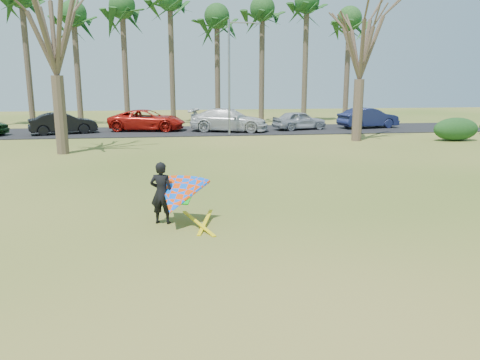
{
  "coord_description": "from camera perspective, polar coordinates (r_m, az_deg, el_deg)",
  "views": [
    {
      "loc": [
        -1.87,
        -11.47,
        4.08
      ],
      "look_at": [
        0.0,
        2.0,
        1.1
      ],
      "focal_mm": 35.0,
      "sensor_mm": 36.0,
      "label": 1
    }
  ],
  "objects": [
    {
      "name": "palm_5",
      "position": [
        42.95,
        -8.55,
        20.87
      ],
      "size": [
        4.84,
        4.84,
        12.24
      ],
      "color": "#4D402E",
      "rests_on": "ground"
    },
    {
      "name": "bare_tree_right",
      "position": [
        31.86,
        14.61,
        16.46
      ],
      "size": [
        6.27,
        6.27,
        9.21
      ],
      "color": "brown",
      "rests_on": "ground"
    },
    {
      "name": "palm_8",
      "position": [
        44.56,
        8.16,
        20.56
      ],
      "size": [
        4.84,
        4.84,
        12.24
      ],
      "color": "brown",
      "rests_on": "ground"
    },
    {
      "name": "palm_6",
      "position": [
        42.94,
        -2.83,
        19.15
      ],
      "size": [
        4.84,
        4.84,
        10.84
      ],
      "color": "#4D3F2E",
      "rests_on": "ground"
    },
    {
      "name": "car_5",
      "position": [
        39.86,
        15.37,
        7.32
      ],
      "size": [
        5.2,
        2.73,
        1.63
      ],
      "primitive_type": "imported",
      "rotation": [
        0.0,
        0.0,
        1.78
      ],
      "color": "#181E48",
      "rests_on": "parking_strip"
    },
    {
      "name": "palm_3",
      "position": [
        43.54,
        -19.65,
        18.39
      ],
      "size": [
        4.84,
        4.84,
        10.84
      ],
      "color": "#47392B",
      "rests_on": "ground"
    },
    {
      "name": "palm_4",
      "position": [
        43.05,
        -14.18,
        19.71
      ],
      "size": [
        4.84,
        4.84,
        11.54
      ],
      "color": "brown",
      "rests_on": "ground"
    },
    {
      "name": "palm_7",
      "position": [
        43.57,
        2.74,
        19.96
      ],
      "size": [
        4.84,
        4.84,
        11.54
      ],
      "color": "#453829",
      "rests_on": "ground"
    },
    {
      "name": "hedge_near",
      "position": [
        34.04,
        24.82,
        5.65
      ],
      "size": [
        3.06,
        1.39,
        1.53
      ],
      "primitive_type": "ellipsoid",
      "color": "#163D17",
      "rests_on": "ground"
    },
    {
      "name": "streetlight",
      "position": [
        33.71,
        -1.06,
        13.02
      ],
      "size": [
        2.28,
        0.18,
        8.0
      ],
      "color": "gray",
      "rests_on": "ground"
    },
    {
      "name": "kite_flyer",
      "position": [
        13.19,
        -7.85,
        -1.91
      ],
      "size": [
        2.13,
        2.39,
        2.02
      ],
      "color": "black",
      "rests_on": "ground"
    },
    {
      "name": "car_2",
      "position": [
        37.17,
        -11.24,
        7.17
      ],
      "size": [
        6.16,
        3.61,
        1.61
      ],
      "primitive_type": "imported",
      "rotation": [
        0.0,
        0.0,
        1.4
      ],
      "color": "#B7160E",
      "rests_on": "parking_strip"
    },
    {
      "name": "car_3",
      "position": [
        35.96,
        -1.37,
        7.32
      ],
      "size": [
        6.38,
        4.05,
        1.72
      ],
      "primitive_type": "imported",
      "rotation": [
        0.0,
        0.0,
        1.27
      ],
      "color": "silver",
      "rests_on": "parking_strip"
    },
    {
      "name": "ground",
      "position": [
        12.31,
        1.29,
        -6.99
      ],
      "size": [
        100.0,
        100.0,
        0.0
      ],
      "primitive_type": "plane",
      "color": "#2F5B13",
      "rests_on": "ground"
    },
    {
      "name": "palm_9",
      "position": [
        45.62,
        13.2,
        18.46
      ],
      "size": [
        4.84,
        4.84,
        10.84
      ],
      "color": "#4C3B2E",
      "rests_on": "ground"
    },
    {
      "name": "car_4",
      "position": [
        37.5,
        7.25,
        7.23
      ],
      "size": [
        4.58,
        2.8,
        1.46
      ],
      "primitive_type": "imported",
      "rotation": [
        0.0,
        0.0,
        1.84
      ],
      "color": "#9DA1AB",
      "rests_on": "parking_strip"
    },
    {
      "name": "parking_strip",
      "position": [
        36.74,
        -4.96,
        5.99
      ],
      "size": [
        46.0,
        7.0,
        0.06
      ],
      "primitive_type": "cube",
      "color": "black",
      "rests_on": "ground"
    },
    {
      "name": "bare_tree_left",
      "position": [
        27.31,
        -21.88,
        17.48
      ],
      "size": [
        6.6,
        6.6,
        9.7
      ],
      "color": "brown",
      "rests_on": "ground"
    },
    {
      "name": "car_1",
      "position": [
        36.7,
        -20.78,
        6.49
      ],
      "size": [
        4.97,
        3.05,
        1.55
      ],
      "primitive_type": "imported",
      "rotation": [
        0.0,
        0.0,
        1.9
      ],
      "color": "black",
      "rests_on": "parking_strip"
    }
  ]
}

